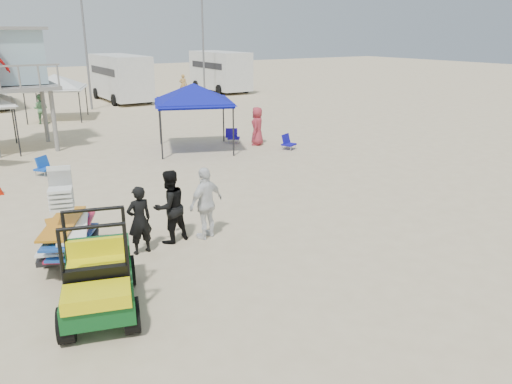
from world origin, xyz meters
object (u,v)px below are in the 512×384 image
surf_trailer (67,230)px  utility_cart (97,269)px  man_left (139,220)px  lifeguard_tower (10,62)px  canopy_blue (193,87)px

surf_trailer → utility_cart: bearing=-90.1°
man_left → lifeguard_tower: 13.41m
utility_cart → canopy_blue: size_ratio=0.67×
surf_trailer → lifeguard_tower: 13.13m
man_left → canopy_blue: bearing=-127.4°
utility_cart → surf_trailer: 2.33m
utility_cart → surf_trailer: surf_trailer is taller
lifeguard_tower → canopy_blue: size_ratio=1.26×
surf_trailer → man_left: size_ratio=1.44×
utility_cart → lifeguard_tower: 15.40m
surf_trailer → man_left: bearing=-11.2°
utility_cart → man_left: (1.52, 2.03, -0.04)m
utility_cart → man_left: utility_cart is taller
utility_cart → man_left: bearing=53.2°
lifeguard_tower → utility_cart: bearing=-93.3°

